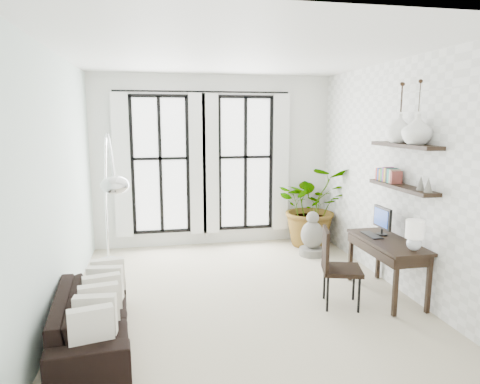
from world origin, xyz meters
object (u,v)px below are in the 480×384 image
object	(u,v)px
desk_chair	(335,262)
buddha	(312,237)
sofa	(92,318)
arc_lamp	(108,169)
desk	(389,245)
plant	(313,206)

from	to	relation	value
desk_chair	buddha	xyz separation A→B (m)	(0.46, 2.02, -0.25)
sofa	buddha	xyz separation A→B (m)	(3.39, 2.40, 0.06)
arc_lamp	desk	bearing A→B (deg)	-12.60
plant	desk	xyz separation A→B (m)	(0.13, -2.52, -0.04)
desk_chair	plant	bearing A→B (deg)	91.57
plant	arc_lamp	xyz separation A→B (m)	(-3.52, -1.70, 0.97)
desk	buddha	bearing A→B (deg)	100.55
desk_chair	arc_lamp	distance (m)	3.19
sofa	buddha	distance (m)	4.15
sofa	plant	distance (m)	4.73
desk	buddha	world-z (taller)	desk
desk_chair	buddha	distance (m)	2.09
desk	arc_lamp	xyz separation A→B (m)	(-3.64, 0.81, 1.01)
plant	desk_chair	world-z (taller)	plant
sofa	desk_chair	bearing A→B (deg)	-87.87
desk_chair	arc_lamp	size ratio (longest dim) A/B	0.36
plant	arc_lamp	world-z (taller)	arc_lamp
desk_chair	desk	bearing A→B (deg)	23.84
plant	desk	distance (m)	2.52
desk_chair	buddha	size ratio (longest dim) A/B	1.28
buddha	desk	bearing A→B (deg)	-79.45
desk_chair	buddha	world-z (taller)	desk_chair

